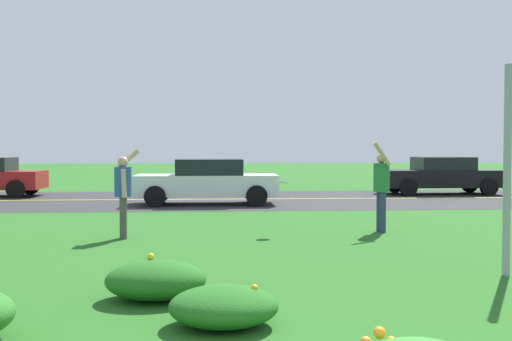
# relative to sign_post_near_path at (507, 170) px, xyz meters

# --- Properties ---
(ground_plane) EXTENTS (120.00, 120.00, 0.00)m
(ground_plane) POSITION_rel_sign_post_near_path_xyz_m (-2.62, 3.78, -1.49)
(ground_plane) COLOR #26601E
(highway_strip) EXTENTS (120.00, 8.23, 0.01)m
(highway_strip) POSITION_rel_sign_post_near_path_xyz_m (-2.62, 13.24, -1.49)
(highway_strip) COLOR #2D2D30
(highway_strip) RESTS_ON ground
(highway_center_stripe) EXTENTS (120.00, 0.16, 0.00)m
(highway_center_stripe) POSITION_rel_sign_post_near_path_xyz_m (-2.62, 13.24, -1.49)
(highway_center_stripe) COLOR yellow
(highway_center_stripe) RESTS_ON ground
(daylily_clump_mid_center) EXTENTS (1.12, 1.00, 0.41)m
(daylily_clump_mid_center) POSITION_rel_sign_post_near_path_xyz_m (-4.03, -2.22, -1.29)
(daylily_clump_mid_center) COLOR #23661E
(daylily_clump_mid_center) RESTS_ON ground
(daylily_clump_front_right) EXTENTS (1.20, 0.98, 0.53)m
(daylily_clump_front_right) POSITION_rel_sign_post_near_path_xyz_m (-4.82, -1.04, -1.26)
(daylily_clump_front_right) COLOR #23661E
(daylily_clump_front_right) RESTS_ON ground
(sign_post_near_path) EXTENTS (0.07, 0.10, 2.99)m
(sign_post_near_path) POSITION_rel_sign_post_near_path_xyz_m (0.00, 0.00, 0.00)
(sign_post_near_path) COLOR #93969B
(sign_post_near_path) RESTS_ON ground
(person_thrower_blue_shirt) EXTENTS (0.49, 0.52, 1.79)m
(person_thrower_blue_shirt) POSITION_rel_sign_post_near_path_xyz_m (-5.92, 4.00, -0.51)
(person_thrower_blue_shirt) COLOR #2D4C9E
(person_thrower_blue_shirt) RESTS_ON ground
(person_catcher_green_shirt) EXTENTS (0.42, 0.51, 1.95)m
(person_catcher_green_shirt) POSITION_rel_sign_post_near_path_xyz_m (-0.54, 4.59, -0.47)
(person_catcher_green_shirt) COLOR #287038
(person_catcher_green_shirt) RESTS_ON ground
(frisbee_white) EXTENTS (0.27, 0.27, 0.11)m
(frisbee_white) POSITION_rel_sign_post_near_path_xyz_m (-2.71, 4.46, -0.40)
(frisbee_white) COLOR white
(car_black_center_left) EXTENTS (4.50, 2.00, 1.45)m
(car_black_center_left) POSITION_rel_sign_post_near_path_xyz_m (4.73, 15.09, -0.75)
(car_black_center_left) COLOR black
(car_black_center_left) RESTS_ON ground
(car_white_center_right) EXTENTS (4.50, 2.00, 1.45)m
(car_white_center_right) POSITION_rel_sign_post_near_path_xyz_m (-4.33, 11.39, -0.75)
(car_white_center_right) COLOR silver
(car_white_center_right) RESTS_ON ground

